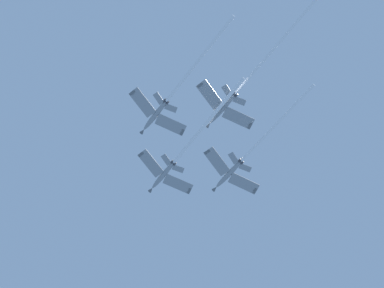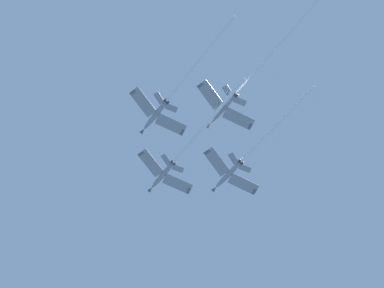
% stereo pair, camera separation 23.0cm
% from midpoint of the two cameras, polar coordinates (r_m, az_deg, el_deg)
% --- Properties ---
extents(jet_lead, '(23.59, 43.12, 15.92)m').
position_cam_midpoint_polar(jet_lead, '(162.55, -1.06, -0.82)').
color(jet_lead, gray).
extents(jet_left_wing, '(22.90, 40.38, 15.39)m').
position_cam_midpoint_polar(jet_left_wing, '(156.78, -2.14, 5.28)').
color(jet_left_wing, gray).
extents(jet_right_wing, '(23.17, 39.80, 14.43)m').
position_cam_midpoint_polar(jet_right_wing, '(160.24, 5.42, -1.59)').
color(jet_right_wing, gray).
extents(jet_slot, '(24.02, 42.99, 15.31)m').
position_cam_midpoint_polar(jet_slot, '(154.43, 5.22, 5.97)').
color(jet_slot, gray).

